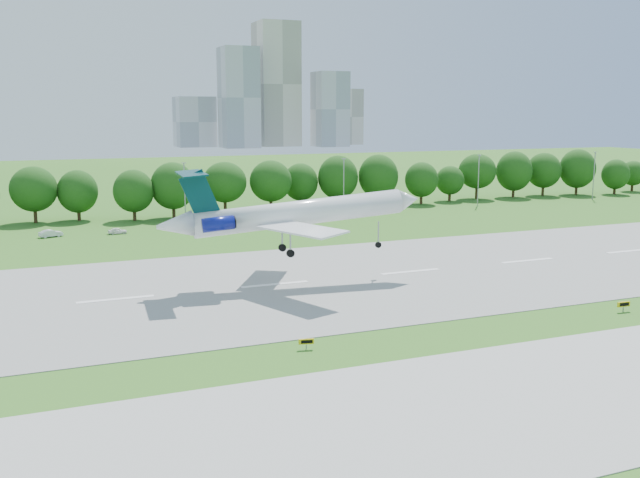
{
  "coord_description": "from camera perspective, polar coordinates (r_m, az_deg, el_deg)",
  "views": [
    {
      "loc": [
        -48.26,
        -60.49,
        22.04
      ],
      "look_at": [
        -16.51,
        18.0,
        6.97
      ],
      "focal_mm": 40.0,
      "sensor_mm": 36.0,
      "label": 1
    }
  ],
  "objects": [
    {
      "name": "skyline",
      "position": [
        474.96,
        -3.89,
        11.09
      ],
      "size": [
        127.0,
        52.0,
        80.0
      ],
      "color": "#B2B2B7",
      "rests_on": "ground"
    },
    {
      "name": "runway",
      "position": [
        100.6,
        7.25,
        -2.62
      ],
      "size": [
        400.0,
        45.0,
        0.08
      ],
      "primitive_type": "cube",
      "color": "gray",
      "rests_on": "ground"
    },
    {
      "name": "tree_line",
      "position": [
        160.73,
        -4.46,
        4.4
      ],
      "size": [
        288.4,
        8.4,
        10.4
      ],
      "color": "#382314",
      "rests_on": "ground"
    },
    {
      "name": "service_vehicle_a",
      "position": [
        136.51,
        -20.73,
        0.43
      ],
      "size": [
        4.31,
        2.53,
        1.34
      ],
      "primitive_type": "imported",
      "rotation": [
        0.0,
        0.0,
        1.86
      ],
      "color": "silver",
      "rests_on": "ground"
    },
    {
      "name": "airliner",
      "position": [
        91.62,
        -2.68,
        2.05
      ],
      "size": [
        35.3,
        25.57,
        11.33
      ],
      "rotation": [
        0.0,
        -0.07,
        -0.07
      ],
      "color": "white",
      "rests_on": "ground"
    },
    {
      "name": "service_vehicle_b",
      "position": [
        136.19,
        -15.9,
        0.63
      ],
      "size": [
        3.45,
        1.53,
        1.15
      ],
      "primitive_type": "imported",
      "rotation": [
        0.0,
        0.0,
        1.62
      ],
      "color": "white",
      "rests_on": "ground"
    },
    {
      "name": "light_poles",
      "position": [
        150.48,
        -4.21,
        4.07
      ],
      "size": [
        175.9,
        0.25,
        12.19
      ],
      "color": "gray",
      "rests_on": "ground"
    },
    {
      "name": "ground",
      "position": [
        80.46,
        16.0,
        -6.21
      ],
      "size": [
        600.0,
        600.0,
        0.0
      ],
      "primitive_type": "plane",
      "color": "#2B621A",
      "rests_on": "ground"
    },
    {
      "name": "taxi_sign_left",
      "position": [
        67.75,
        -1.11,
        -8.22
      ],
      "size": [
        1.47,
        0.49,
        1.03
      ],
      "rotation": [
        0.0,
        0.0,
        -0.22
      ],
      "color": "gray",
      "rests_on": "ground"
    },
    {
      "name": "taxi_sign_right",
      "position": [
        87.01,
        23.12,
        -4.83
      ],
      "size": [
        1.66,
        0.3,
        1.16
      ],
      "rotation": [
        0.0,
        0.0,
        -0.06
      ],
      "color": "gray",
      "rests_on": "ground"
    }
  ]
}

